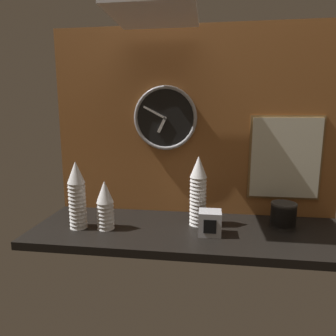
# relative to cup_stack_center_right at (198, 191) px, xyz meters

# --- Properties ---
(ground_plane) EXTENTS (1.60, 0.56, 0.04)m
(ground_plane) POSITION_rel_cup_stack_center_right_xyz_m (-0.04, -0.06, -0.20)
(ground_plane) COLOR black
(wall_tiled_back) EXTENTS (1.60, 0.03, 1.05)m
(wall_tiled_back) POSITION_rel_cup_stack_center_right_xyz_m (-0.04, 0.21, 0.34)
(wall_tiled_back) COLOR #A3602D
(wall_tiled_back) RESTS_ON ground_plane
(cup_stack_center_right) EXTENTS (0.09, 0.09, 0.37)m
(cup_stack_center_right) POSITION_rel_cup_stack_center_right_xyz_m (0.00, 0.00, 0.00)
(cup_stack_center_right) COLOR white
(cup_stack_center_right) RESTS_ON ground_plane
(cup_stack_left) EXTENTS (0.09, 0.09, 0.25)m
(cup_stack_left) POSITION_rel_cup_stack_center_right_xyz_m (-0.46, -0.12, -0.06)
(cup_stack_left) COLOR white
(cup_stack_left) RESTS_ON ground_plane
(cup_stack_far_left) EXTENTS (0.09, 0.09, 0.35)m
(cup_stack_far_left) POSITION_rel_cup_stack_center_right_xyz_m (-0.61, -0.12, -0.01)
(cup_stack_far_left) COLOR white
(cup_stack_far_left) RESTS_ON ground_plane
(bowl_stack_far_right) EXTENTS (0.13, 0.13, 0.13)m
(bowl_stack_far_right) POSITION_rel_cup_stack_center_right_xyz_m (0.44, 0.02, -0.11)
(bowl_stack_far_right) COLOR black
(bowl_stack_far_right) RESTS_ON ground_plane
(wall_clock) EXTENTS (0.36, 0.03, 0.36)m
(wall_clock) POSITION_rel_cup_stack_center_right_xyz_m (-0.20, 0.18, 0.37)
(wall_clock) COLOR black
(menu_board) EXTENTS (0.39, 0.01, 0.46)m
(menu_board) POSITION_rel_cup_stack_center_right_xyz_m (0.47, 0.19, 0.15)
(menu_board) COLOR olive
(napkin_dispenser) EXTENTS (0.11, 0.10, 0.12)m
(napkin_dispenser) POSITION_rel_cup_stack_center_right_xyz_m (0.06, -0.12, -0.12)
(napkin_dispenser) COLOR #B7B7BC
(napkin_dispenser) RESTS_ON ground_plane
(ceiling_light_panel) EXTENTS (0.40, 0.40, 0.02)m
(ceiling_light_panel) POSITION_rel_cup_stack_center_right_xyz_m (-0.22, -0.06, 0.84)
(ceiling_light_panel) COLOR white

